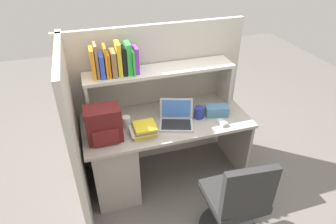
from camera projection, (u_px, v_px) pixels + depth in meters
ground_plane at (167, 174)px, 3.20m from camera, size 8.00×8.00×0.00m
desk at (129, 153)px, 2.88m from camera, size 1.60×0.70×0.73m
cubicle_partition_rear at (156, 97)px, 3.09m from camera, size 1.84×0.05×1.55m
cubicle_partition_left at (75, 135)px, 2.53m from camera, size 0.05×1.06×1.55m
overhead_hutch at (160, 78)px, 2.77m from camera, size 1.44×0.28×0.45m
reference_books_on_shelf at (115, 61)px, 2.55m from camera, size 0.41×0.19×0.30m
laptop at (176, 119)px, 2.73m from camera, size 0.37×0.34×0.22m
backpack at (104, 125)px, 2.47m from camera, size 0.30×0.22×0.31m
computer_mouse at (222, 123)px, 2.73m from camera, size 0.08×0.12×0.03m
paper_cup at (127, 122)px, 2.68m from camera, size 0.08×0.08×0.11m
tissue_box at (217, 110)px, 2.85m from camera, size 0.24×0.16×0.10m
snack_canister at (199, 112)px, 2.81m from camera, size 0.10×0.10×0.12m
desk_book_stack at (144, 129)px, 2.59m from camera, size 0.24×0.21×0.10m
office_chair at (235, 206)px, 2.35m from camera, size 0.52×0.52×0.93m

